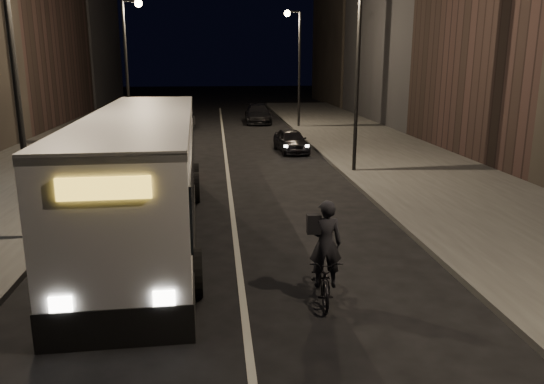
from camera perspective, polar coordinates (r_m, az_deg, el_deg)
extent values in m
plane|color=black|center=(11.74, -3.23, -10.96)|extent=(180.00, 180.00, 0.00)
cube|color=#393936|center=(26.66, 13.74, 3.16)|extent=(7.00, 70.00, 0.16)
cube|color=#393936|center=(26.35, -23.69, 2.24)|extent=(7.00, 70.00, 0.16)
cylinder|color=black|center=(23.44, 9.17, 11.98)|extent=(0.16, 0.16, 8.00)
cylinder|color=black|center=(39.10, 2.95, 12.94)|extent=(0.16, 0.16, 8.00)
cube|color=black|center=(39.16, 2.34, 18.81)|extent=(0.90, 0.08, 0.08)
sphere|color=#FFD18C|center=(39.09, 1.65, 18.67)|extent=(0.44, 0.44, 0.44)
cylinder|color=black|center=(15.51, -25.74, 9.76)|extent=(0.16, 0.16, 8.00)
cylinder|color=black|center=(33.03, -15.34, 12.25)|extent=(0.16, 0.16, 8.00)
cube|color=black|center=(33.11, -15.01, 19.22)|extent=(0.90, 0.08, 0.08)
sphere|color=#FFD18C|center=(33.04, -14.18, 19.10)|extent=(0.44, 0.44, 0.44)
cube|color=silver|center=(15.63, -13.53, 1.78)|extent=(3.15, 13.09, 3.47)
cube|color=black|center=(15.53, -13.63, 3.53)|extent=(3.22, 12.66, 1.25)
cube|color=silver|center=(15.37, -13.89, 7.90)|extent=(3.17, 13.09, 0.20)
cube|color=gold|center=(9.08, -17.61, 0.42)|extent=(1.52, 0.18, 0.38)
cylinder|color=black|center=(11.90, -21.75, -8.79)|extent=(0.42, 1.10, 1.08)
cylinder|color=black|center=(11.55, -8.45, -8.60)|extent=(0.42, 1.10, 1.08)
cylinder|color=black|center=(20.04, -16.14, 0.80)|extent=(0.42, 1.10, 1.08)
cylinder|color=black|center=(19.83, -8.37, 1.08)|extent=(0.42, 1.10, 1.08)
imported|color=black|center=(11.40, 5.46, -8.99)|extent=(0.81, 1.98, 1.02)
imported|color=black|center=(10.93, 5.77, -5.56)|extent=(0.71, 0.49, 1.86)
imported|color=black|center=(29.06, 2.06, 5.54)|extent=(1.80, 3.81, 1.26)
imported|color=#363739|center=(38.90, -9.67, 7.58)|extent=(1.74, 4.09, 1.31)
imported|color=black|center=(42.53, -1.51, 8.40)|extent=(2.13, 4.99, 1.43)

